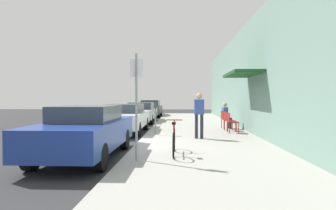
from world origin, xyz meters
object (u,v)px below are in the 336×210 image
object	(u,v)px
parked_car_1	(125,118)
street_sign	(136,98)
cafe_chair_1	(228,120)
seated_patron_2	(226,114)
parked_car_0	(86,131)
parking_meter	(155,116)
bicycle_0	(174,141)
parked_car_3	(151,108)
cafe_chair_0	(231,121)
pedestrian_standing	(199,112)
cafe_chair_2	(225,118)
parked_car_2	(141,112)

from	to	relation	value
parked_car_1	street_sign	distance (m)	6.48
cafe_chair_1	seated_patron_2	distance (m)	0.98
parked_car_0	parking_meter	xyz separation A→B (m)	(1.55, 4.01, 0.14)
parked_car_1	bicycle_0	xyz separation A→B (m)	(2.40, -5.51, -0.23)
street_sign	seated_patron_2	xyz separation A→B (m)	(3.34, 7.21, -0.82)
parked_car_3	cafe_chair_0	size ratio (longest dim) A/B	5.06
street_sign	seated_patron_2	bearing A→B (deg)	65.13
parked_car_0	parked_car_1	distance (m)	5.53
seated_patron_2	pedestrian_standing	xyz separation A→B (m)	(-1.57, -3.51, 0.30)
parking_meter	cafe_chair_2	distance (m)	4.09
seated_patron_2	parked_car_0	bearing A→B (deg)	-126.70
parked_car_2	street_sign	distance (m)	11.78
parked_car_1	cafe_chair_2	size ratio (longest dim) A/B	5.06
cafe_chair_2	bicycle_0	bearing A→B (deg)	-110.20
bicycle_0	cafe_chair_1	size ratio (longest dim) A/B	1.97
parked_car_3	cafe_chair_1	distance (m)	12.29
bicycle_0	seated_patron_2	distance (m)	6.94
parked_car_3	parking_meter	bearing A→B (deg)	-83.12
cafe_chair_2	seated_patron_2	distance (m)	0.20
parking_meter	cafe_chair_0	distance (m)	3.33
parking_meter	street_sign	world-z (taller)	street_sign
cafe_chair_2	seated_patron_2	bearing A→B (deg)	8.87
parked_car_0	parked_car_3	xyz separation A→B (m)	(0.00, 16.85, -0.01)
cafe_chair_1	parked_car_2	bearing A→B (deg)	131.59
parking_meter	bicycle_0	bearing A→B (deg)	-77.97
parked_car_0	bicycle_0	distance (m)	2.42
pedestrian_standing	cafe_chair_2	bearing A→B (deg)	66.66
parked_car_0	cafe_chair_0	xyz separation A→B (m)	(4.78, 4.74, -0.12)
parked_car_3	seated_patron_2	bearing A→B (deg)	-64.93
parking_meter	cafe_chair_0	world-z (taller)	parking_meter
pedestrian_standing	street_sign	bearing A→B (deg)	-115.59
cafe_chair_2	pedestrian_standing	xyz separation A→B (m)	(-1.51, -3.50, 0.50)
parking_meter	street_sign	bearing A→B (deg)	-90.61
cafe_chair_1	pedestrian_standing	xyz separation A→B (m)	(-1.51, -2.55, 0.50)
cafe_chair_0	cafe_chair_1	bearing A→B (deg)	89.94
cafe_chair_2	cafe_chair_0	bearing A→B (deg)	-90.03
street_sign	parked_car_3	bearing A→B (deg)	94.88
cafe_chair_0	cafe_chair_2	bearing A→B (deg)	89.97
cafe_chair_0	parked_car_1	bearing A→B (deg)	170.67
parked_car_0	cafe_chair_2	world-z (taller)	parked_car_0
seated_patron_2	parked_car_3	bearing A→B (deg)	115.07
parked_car_0	parked_car_2	world-z (taller)	parked_car_0
bicycle_0	seated_patron_2	xyz separation A→B (m)	(2.44, 6.49, 0.34)
parked_car_1	bicycle_0	size ratio (longest dim) A/B	2.57
parked_car_1	bicycle_0	world-z (taller)	parked_car_1
street_sign	bicycle_0	bearing A→B (deg)	38.93
parking_meter	pedestrian_standing	bearing A→B (deg)	-30.42
parked_car_1	parking_meter	world-z (taller)	parking_meter
parked_car_0	street_sign	bearing A→B (deg)	-25.48
cafe_chair_0	cafe_chair_1	size ratio (longest dim) A/B	1.00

